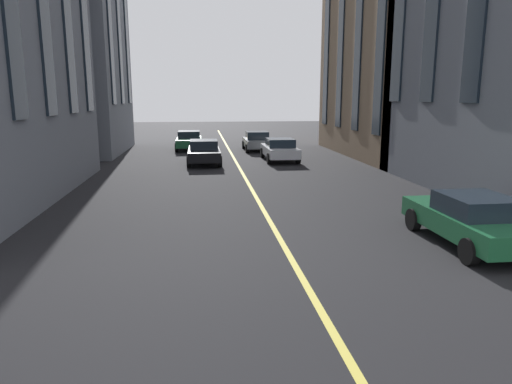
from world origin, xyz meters
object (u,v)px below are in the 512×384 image
object	(u,v)px
car_black_oncoming	(204,152)
car_grey_parked_a	(257,141)
car_green_parked_b	(189,140)
car_white_mid	(280,149)
car_green_near	(471,219)

from	to	relation	value
car_black_oncoming	car_grey_parked_a	size ratio (longest dim) A/B	1.13
car_green_parked_b	car_grey_parked_a	xyz separation A→B (m)	(-1.28, -4.92, -0.00)
car_green_parked_b	car_grey_parked_a	bearing A→B (deg)	-104.62
car_white_mid	car_green_parked_b	world-z (taller)	same
car_black_oncoming	car_white_mid	distance (m)	4.68
car_green_parked_b	car_grey_parked_a	distance (m)	5.08
car_green_parked_b	car_green_near	bearing A→B (deg)	-161.83
car_black_oncoming	car_white_mid	size ratio (longest dim) A/B	1.00
car_white_mid	car_grey_parked_a	size ratio (longest dim) A/B	1.13
car_black_oncoming	car_grey_parked_a	bearing A→B (deg)	-31.45
car_black_oncoming	car_white_mid	bearing A→B (deg)	-80.91
car_green_parked_b	car_white_mid	bearing A→B (deg)	-140.71
car_black_oncoming	car_green_near	bearing A→B (deg)	-157.24
car_grey_parked_a	car_green_parked_b	bearing A→B (deg)	75.38
car_green_near	car_white_mid	world-z (taller)	same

